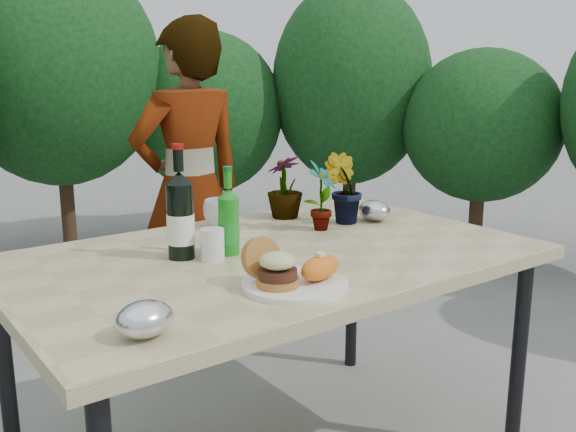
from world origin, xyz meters
TOP-DOWN VIEW (x-y plane):
  - patio_table at (0.00, 0.00)m, footprint 1.60×1.00m
  - shrub_hedge at (0.15, 1.74)m, footprint 6.82×5.14m
  - dinner_plate at (-0.14, -0.30)m, footprint 0.28×0.28m
  - burger_stack at (-0.20, -0.28)m, footprint 0.11×0.16m
  - sweet_potato at (-0.07, -0.32)m, footprint 0.17×0.12m
  - grilled_veg at (-0.12, -0.21)m, footprint 0.08×0.05m
  - wine_bottle at (-0.26, 0.11)m, footprint 0.08×0.08m
  - sparkling_water at (-0.12, 0.06)m, footprint 0.07×0.07m
  - plastic_cup at (-0.19, 0.04)m, footprint 0.07×0.07m
  - seedling_left at (0.30, 0.13)m, footprint 0.16×0.14m
  - seedling_mid at (0.43, 0.17)m, footprint 0.17×0.18m
  - seedling_right at (0.31, 0.36)m, footprint 0.16×0.16m
  - blue_bowl at (0.04, 0.38)m, footprint 0.14×0.14m
  - foil_packet_left at (-0.59, -0.36)m, footprint 0.15×0.13m
  - foil_packet_right at (0.55, 0.12)m, footprint 0.12×0.14m
  - person at (0.24, 0.99)m, footprint 0.56×0.37m

SIDE VIEW (x-z plane):
  - patio_table at x=0.00m, z-range 0.32..1.07m
  - dinner_plate at x=-0.14m, z-range 0.75..0.76m
  - person at x=0.24m, z-range 0.00..1.53m
  - grilled_veg at x=-0.12m, z-range 0.76..0.79m
  - foil_packet_left at x=-0.59m, z-range 0.75..0.83m
  - foil_packet_right at x=0.55m, z-range 0.75..0.83m
  - sweet_potato at x=-0.07m, z-range 0.77..0.83m
  - plastic_cup at x=-0.19m, z-range 0.75..0.84m
  - blue_bowl at x=0.04m, z-range 0.75..0.85m
  - burger_stack at x=-0.20m, z-range 0.75..0.87m
  - sparkling_water at x=-0.12m, z-range 0.71..0.99m
  - seedling_right at x=0.31m, z-range 0.75..0.99m
  - seedling_left at x=0.30m, z-range 0.75..1.00m
  - wine_bottle at x=-0.26m, z-range 0.70..1.05m
  - seedling_mid at x=0.43m, z-range 0.75..1.01m
  - shrub_hedge at x=0.15m, z-range 0.04..2.23m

